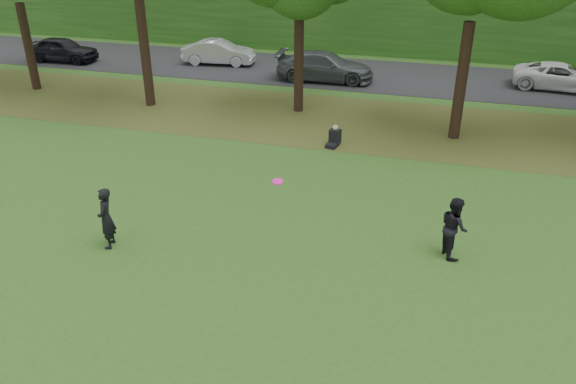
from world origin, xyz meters
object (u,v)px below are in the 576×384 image
object	(u,v)px
player_left	(106,218)
frisbee	(278,182)
seated_person	(334,138)
player_right	(454,227)

from	to	relation	value
player_left	frisbee	bearing A→B (deg)	82.41
player_left	seated_person	bearing A→B (deg)	135.58
player_left	frisbee	size ratio (longest dim) A/B	6.45
player_right	seated_person	world-z (taller)	player_right
player_left	frisbee	xyz separation A→B (m)	(4.62, 0.83, 1.33)
player_left	seated_person	xyz separation A→B (m)	(4.49, 8.97, -0.57)
player_right	frisbee	size ratio (longest dim) A/B	6.26
player_right	player_left	bearing A→B (deg)	80.36
player_left	frisbee	world-z (taller)	frisbee
frisbee	seated_person	distance (m)	8.35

